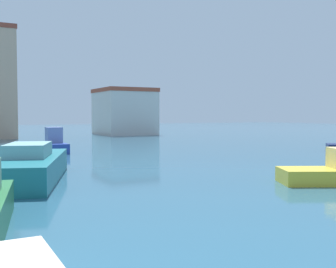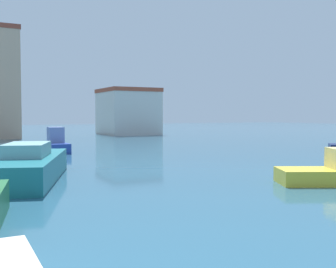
{
  "view_description": "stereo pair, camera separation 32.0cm",
  "coord_description": "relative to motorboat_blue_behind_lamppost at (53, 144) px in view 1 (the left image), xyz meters",
  "views": [
    {
      "loc": [
        1.76,
        -6.5,
        2.66
      ],
      "look_at": [
        12.21,
        13.17,
        1.59
      ],
      "focal_mm": 44.21,
      "sensor_mm": 36.0,
      "label": 1
    },
    {
      "loc": [
        2.04,
        -6.64,
        2.66
      ],
      "look_at": [
        12.21,
        13.17,
        1.59
      ],
      "focal_mm": 44.21,
      "sensor_mm": 36.0,
      "label": 2
    }
  ],
  "objects": [
    {
      "name": "water",
      "position": [
        6.82,
        -2.68,
        -0.55
      ],
      "size": [
        160.0,
        160.0,
        0.0
      ],
      "primitive_type": "plane",
      "color": "#285670",
      "rests_on": "ground"
    },
    {
      "name": "motorboat_blue_behind_lamppost",
      "position": [
        0.0,
        0.0,
        0.0
      ],
      "size": [
        1.29,
        4.11,
        1.76
      ],
      "color": "#233D93",
      "rests_on": "water"
    },
    {
      "name": "motorboat_teal_distant_north",
      "position": [
        -3.66,
        -12.1,
        0.02
      ],
      "size": [
        4.61,
        7.66,
        1.5
      ],
      "color": "#1E707A",
      "rests_on": "water"
    },
    {
      "name": "yacht_club",
      "position": [
        14.01,
        21.57,
        2.45
      ],
      "size": [
        6.63,
        7.78,
        5.99
      ],
      "color": "beige",
      "rests_on": "ground"
    }
  ]
}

